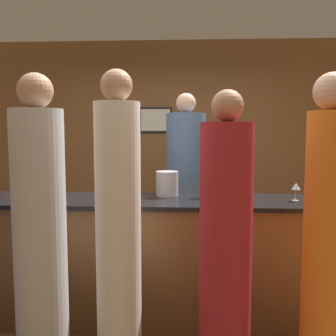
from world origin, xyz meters
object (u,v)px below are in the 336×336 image
Objects in this scene: guest_1 at (327,238)px; ice_bucket at (167,184)px; guest_4 at (118,231)px; wine_bottle_1 at (206,183)px; guest_2 at (40,236)px; wine_bottle_0 at (118,188)px; bartender at (185,197)px; guest_0 at (225,246)px.

ice_bucket is at bearing 138.62° from guest_1.
guest_4 reaches higher than wine_bottle_1.
ice_bucket is at bearing 49.80° from guest_2.
guest_4 is at bearing -107.83° from ice_bucket.
guest_1 is 9.08× the size of ice_bucket.
guest_2 is 6.84× the size of wine_bottle_0.
ice_bucket is (-1.04, 0.92, 0.21)m from guest_1.
bartender reaches higher than wine_bottle_1.
wine_bottle_0 is at bearing 100.75° from guest_4.
guest_0 is 8.65× the size of ice_bucket.
guest_0 is 0.62m from guest_1.
wine_bottle_1 is at bearing 105.32° from bartender.
wine_bottle_1 reaches higher than ice_bucket.
wine_bottle_1 is (0.18, -0.65, 0.24)m from bartender.
wine_bottle_0 is 0.98× the size of wine_bottle_1.
guest_1 is 1.40m from ice_bucket.
guest_0 is 6.34× the size of wine_bottle_1.
guest_4 is 9.27× the size of ice_bucket.
bartender is 0.66m from ice_bucket.
bartender is at bearing 100.28° from guest_0.
guest_0 is 0.95× the size of guest_1.
bartender is at bearing 73.49° from guest_4.
guest_0 is at bearing -35.62° from wine_bottle_0.
bartender is 1.07× the size of guest_0.
guest_1 reaches higher than guest_0.
ice_bucket is at bearing 115.98° from guest_0.
ice_bucket is at bearing 171.97° from wine_bottle_1.
wine_bottle_1 is at bearing 129.08° from guest_1.
guest_0 is at bearing 2.02° from guest_2.
guest_2 is 0.50m from guest_4.
wine_bottle_0 is (0.39, 0.62, 0.23)m from guest_2.
guest_4 is 1.03m from wine_bottle_1.
guest_2 is 9.14× the size of ice_bucket.
guest_2 reaches higher than ice_bucket.
guest_0 is 0.88m from wine_bottle_1.
bartender reaches higher than ice_bucket.
guest_4 is 6.94× the size of wine_bottle_0.
guest_4 reaches higher than guest_1.
bartender is 1.01× the size of guest_2.
guest_4 reaches higher than bartender.
wine_bottle_1 is (0.61, 0.80, 0.21)m from guest_4.
ice_bucket is (0.77, 0.91, 0.22)m from guest_2.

